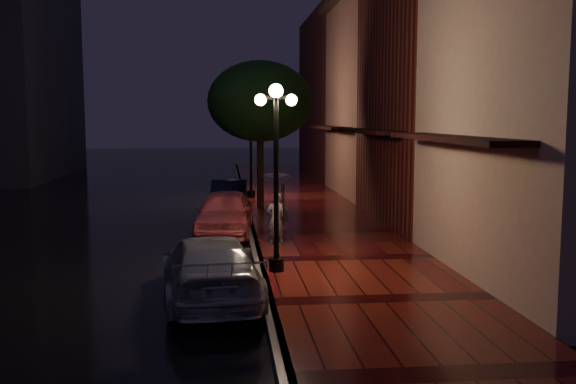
# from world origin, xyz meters

# --- Properties ---
(ground) EXTENTS (120.00, 120.00, 0.00)m
(ground) POSITION_xyz_m (0.00, 0.00, 0.00)
(ground) COLOR black
(ground) RESTS_ON ground
(sidewalk) EXTENTS (4.50, 60.00, 0.15)m
(sidewalk) POSITION_xyz_m (2.25, 0.00, 0.07)
(sidewalk) COLOR #4B0D0E
(sidewalk) RESTS_ON ground
(curb) EXTENTS (0.25, 60.00, 0.15)m
(curb) POSITION_xyz_m (0.00, 0.00, 0.07)
(curb) COLOR #595451
(curb) RESTS_ON ground
(storefront_mid) EXTENTS (5.00, 8.00, 11.00)m
(storefront_mid) POSITION_xyz_m (7.00, 2.00, 5.50)
(storefront_mid) COLOR #511914
(storefront_mid) RESTS_ON ground
(storefront_far) EXTENTS (5.00, 8.00, 9.00)m
(storefront_far) POSITION_xyz_m (7.00, 10.00, 4.50)
(storefront_far) COLOR #8C5951
(storefront_far) RESTS_ON ground
(storefront_extra) EXTENTS (5.00, 12.00, 10.00)m
(storefront_extra) POSITION_xyz_m (7.00, 20.00, 5.00)
(storefront_extra) COLOR #511914
(storefront_extra) RESTS_ON ground
(streetlamp_near) EXTENTS (0.96, 0.36, 4.31)m
(streetlamp_near) POSITION_xyz_m (0.35, -5.00, 2.60)
(streetlamp_near) COLOR black
(streetlamp_near) RESTS_ON sidewalk
(streetlamp_far) EXTENTS (0.96, 0.36, 4.31)m
(streetlamp_far) POSITION_xyz_m (0.35, 9.00, 2.60)
(streetlamp_far) COLOR black
(streetlamp_far) RESTS_ON sidewalk
(street_tree) EXTENTS (4.16, 4.16, 5.80)m
(street_tree) POSITION_xyz_m (0.61, 5.99, 4.24)
(street_tree) COLOR black
(street_tree) RESTS_ON sidewalk
(pink_car) EXTENTS (2.04, 4.31, 1.42)m
(pink_car) POSITION_xyz_m (-0.84, 0.60, 0.71)
(pink_car) COLOR #E55E69
(pink_car) RESTS_ON ground
(navy_car) EXTENTS (1.55, 3.97, 1.29)m
(navy_car) POSITION_xyz_m (-0.66, 5.29, 0.64)
(navy_car) COLOR black
(navy_car) RESTS_ON ground
(silver_car) EXTENTS (2.33, 4.75, 1.33)m
(silver_car) POSITION_xyz_m (-1.14, -6.79, 0.66)
(silver_car) COLOR #A7A9AF
(silver_car) RESTS_ON ground
(woman_with_umbrella) EXTENTS (0.86, 0.87, 2.06)m
(woman_with_umbrella) POSITION_xyz_m (0.60, -1.83, 1.51)
(woman_with_umbrella) COLOR white
(woman_with_umbrella) RESTS_ON sidewalk
(parking_meter) EXTENTS (0.16, 0.13, 1.49)m
(parking_meter) POSITION_xyz_m (1.00, 0.29, 1.05)
(parking_meter) COLOR black
(parking_meter) RESTS_ON sidewalk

